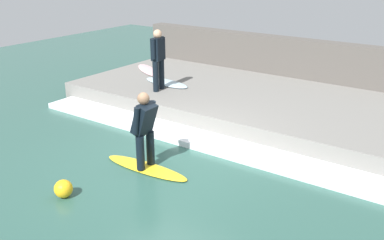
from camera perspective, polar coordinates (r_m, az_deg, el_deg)
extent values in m
plane|color=#2D564C|center=(9.39, -2.87, -5.41)|extent=(28.00, 28.00, 0.00)
cube|color=slate|center=(12.33, 8.21, 2.06)|extent=(4.40, 10.43, 0.50)
cube|color=#544F49|center=(14.33, 12.90, 6.76)|extent=(0.50, 10.95, 1.68)
cube|color=silver|center=(10.27, 1.36, -2.65)|extent=(0.84, 9.91, 0.13)
ellipsoid|color=yellow|center=(9.14, -5.85, -6.05)|extent=(0.51, 2.01, 0.06)
cylinder|color=black|center=(8.87, -6.58, -4.20)|extent=(0.16, 0.16, 0.70)
cylinder|color=black|center=(9.09, -5.31, -3.53)|extent=(0.16, 0.16, 0.70)
cube|color=black|center=(8.73, -6.09, 0.11)|extent=(0.41, 0.43, 0.67)
sphere|color=#846047|center=(8.60, -6.19, 2.72)|extent=(0.24, 0.24, 0.24)
cylinder|color=black|center=(8.56, -7.09, -0.11)|extent=(0.12, 0.19, 0.56)
cylinder|color=black|center=(8.89, -5.14, 0.76)|extent=(0.12, 0.19, 0.56)
cylinder|color=black|center=(12.62, -3.90, 5.86)|extent=(0.16, 0.16, 0.85)
cylinder|color=black|center=(12.37, -4.63, 5.54)|extent=(0.16, 0.16, 0.85)
cube|color=black|center=(12.33, -4.35, 8.98)|extent=(0.42, 0.29, 0.61)
sphere|color=tan|center=(12.26, -4.40, 10.85)|extent=(0.23, 0.23, 0.23)
cylinder|color=black|center=(12.51, -3.80, 9.33)|extent=(0.11, 0.12, 0.54)
cylinder|color=black|center=(12.14, -4.92, 8.96)|extent=(0.11, 0.12, 0.54)
ellipsoid|color=silver|center=(13.22, -3.27, 4.76)|extent=(0.81, 1.70, 0.06)
ellipsoid|color=beige|center=(14.76, -5.58, 6.35)|extent=(1.34, 1.70, 0.06)
sphere|color=yellow|center=(8.37, -16.02, -8.39)|extent=(0.33, 0.33, 0.33)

